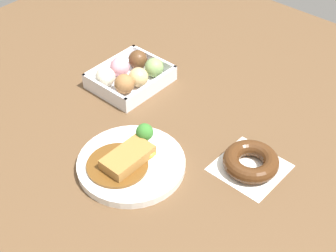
% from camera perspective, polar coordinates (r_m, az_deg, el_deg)
% --- Properties ---
extents(ground_plane, '(1.60, 1.60, 0.00)m').
position_cam_1_polar(ground_plane, '(1.12, -3.09, -2.33)').
color(ground_plane, brown).
extents(curry_plate, '(0.23, 0.23, 0.07)m').
position_cam_1_polar(curry_plate, '(1.06, -4.32, -4.13)').
color(curry_plate, white).
rests_on(curry_plate, ground_plane).
extents(donut_box, '(0.19, 0.16, 0.06)m').
position_cam_1_polar(donut_box, '(1.29, -4.39, 5.92)').
color(donut_box, white).
rests_on(donut_box, ground_plane).
extents(chocolate_ring_donut, '(0.14, 0.14, 0.04)m').
position_cam_1_polar(chocolate_ring_donut, '(1.07, 9.57, -4.12)').
color(chocolate_ring_donut, white).
rests_on(chocolate_ring_donut, ground_plane).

